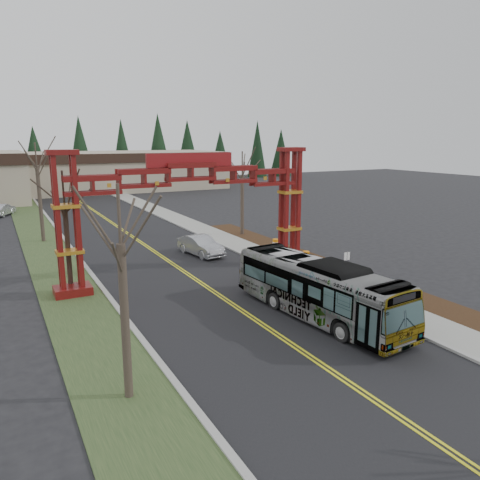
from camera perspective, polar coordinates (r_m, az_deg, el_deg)
ground at (r=18.86m, az=16.69°, el=-18.66°), size 200.00×200.00×0.00m
road at (r=39.27m, az=-9.64°, el=-1.92°), size 12.00×110.00×0.02m
lane_line_left at (r=39.23m, az=-9.81°, el=-1.92°), size 0.12×100.00×0.01m
lane_line_right at (r=39.30m, az=-9.47°, el=-1.88°), size 0.12×100.00×0.01m
curb_right at (r=41.51m, az=-1.57°, el=-0.89°), size 0.30×110.00×0.15m
sidewalk_right at (r=42.16m, az=0.20°, el=-0.68°), size 2.60×110.00×0.14m
landscape_strip at (r=31.99m, az=17.29°, el=-5.52°), size 2.60×50.00×0.12m
grass_median at (r=37.65m, az=-21.28°, el=-3.18°), size 4.00×110.00×0.08m
curb_left at (r=37.87m, az=-18.51°, el=-2.83°), size 0.30×110.00×0.15m
gateway_arch at (r=31.71m, az=-5.99°, el=5.79°), size 18.20×1.60×8.90m
retail_building_east at (r=93.94m, az=-14.62°, el=8.23°), size 38.00×20.30×7.00m
conifer_treeline at (r=103.98m, az=-21.60°, el=9.77°), size 116.10×5.60×13.00m
transit_bus at (r=25.63m, az=9.48°, el=-5.93°), size 3.78×11.69×3.20m
silver_sedan at (r=38.98m, az=-4.83°, el=-0.68°), size 2.54×5.16×1.63m
parked_car_far_a at (r=65.96m, az=-27.03°, el=3.30°), size 3.37×4.86×1.52m
bare_tree_median_near at (r=16.84m, az=-14.33°, el=-0.60°), size 3.19×3.19×8.04m
bare_tree_median_mid at (r=30.40m, az=-20.61°, el=4.00°), size 3.11×3.11×7.66m
bare_tree_median_far at (r=46.86m, az=-23.50°, el=7.98°), size 3.49×3.49×9.19m
bare_tree_right_far at (r=46.21m, az=0.27°, el=7.85°), size 3.50×3.50×8.31m
street_sign at (r=32.63m, az=12.89°, el=-2.42°), size 0.45×0.05×1.98m
barrel_south at (r=36.62m, az=8.04°, el=-2.12°), size 0.54×0.54×1.00m
barrel_mid at (r=38.61m, az=5.20°, el=-1.29°), size 0.54×0.54×1.00m
barrel_north at (r=40.99m, az=4.34°, el=-0.52°), size 0.51×0.51×0.94m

